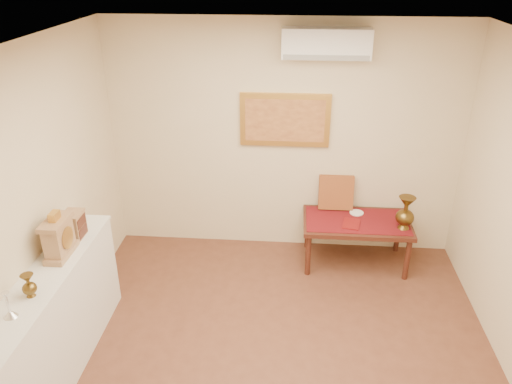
# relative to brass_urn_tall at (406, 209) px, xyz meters

# --- Properties ---
(floor) EXTENTS (4.50, 4.50, 0.00)m
(floor) POSITION_rel_brass_urn_tall_xyz_m (-1.34, -1.75, -0.79)
(floor) COLOR brown
(floor) RESTS_ON ground
(ceiling) EXTENTS (4.50, 4.50, 0.00)m
(ceiling) POSITION_rel_brass_urn_tall_xyz_m (-1.34, -1.75, 1.91)
(ceiling) COLOR white
(ceiling) RESTS_ON ground
(wall_back) EXTENTS (4.00, 0.02, 2.70)m
(wall_back) POSITION_rel_brass_urn_tall_xyz_m (-1.34, 0.50, 0.56)
(wall_back) COLOR beige
(wall_back) RESTS_ON ground
(wall_left) EXTENTS (0.02, 4.50, 2.70)m
(wall_left) POSITION_rel_brass_urn_tall_xyz_m (-3.34, -1.75, 0.56)
(wall_left) COLOR beige
(wall_left) RESTS_ON ground
(candlestick) EXTENTS (0.10, 0.10, 0.21)m
(candlestick) POSITION_rel_brass_urn_tall_xyz_m (-3.17, -2.24, 0.30)
(candlestick) COLOR silver
(candlestick) RESTS_ON display_ledge
(brass_urn_small) EXTENTS (0.11, 0.11, 0.24)m
(brass_urn_small) POSITION_rel_brass_urn_tall_xyz_m (-3.14, -2.00, 0.32)
(brass_urn_small) COLOR brown
(brass_urn_small) RESTS_ON display_ledge
(table_cloth) EXTENTS (1.14, 0.59, 0.01)m
(table_cloth) POSITION_rel_brass_urn_tall_xyz_m (-0.49, 0.13, -0.23)
(table_cloth) COLOR maroon
(table_cloth) RESTS_ON low_table
(brass_urn_tall) EXTENTS (0.20, 0.20, 0.46)m
(brass_urn_tall) POSITION_rel_brass_urn_tall_xyz_m (0.00, 0.00, 0.00)
(brass_urn_tall) COLOR brown
(brass_urn_tall) RESTS_ON table_cloth
(plate) EXTENTS (0.16, 0.16, 0.01)m
(plate) POSITION_rel_brass_urn_tall_xyz_m (-0.48, 0.30, -0.22)
(plate) COLOR white
(plate) RESTS_ON table_cloth
(menu) EXTENTS (0.23, 0.28, 0.01)m
(menu) POSITION_rel_brass_urn_tall_xyz_m (-0.56, 0.04, -0.22)
(menu) COLOR maroon
(menu) RESTS_ON table_cloth
(cushion) EXTENTS (0.40, 0.18, 0.41)m
(cushion) POSITION_rel_brass_urn_tall_xyz_m (-0.72, 0.42, -0.03)
(cushion) COLOR maroon
(cushion) RESTS_ON table_cloth
(display_ledge) EXTENTS (0.37, 2.02, 0.98)m
(display_ledge) POSITION_rel_brass_urn_tall_xyz_m (-3.16, -1.75, -0.29)
(display_ledge) COLOR silver
(display_ledge) RESTS_ON floor
(mantel_clock) EXTENTS (0.17, 0.36, 0.41)m
(mantel_clock) POSITION_rel_brass_urn_tall_xyz_m (-3.15, -1.45, 0.37)
(mantel_clock) COLOR #A37A53
(mantel_clock) RESTS_ON display_ledge
(wooden_chest) EXTENTS (0.16, 0.21, 0.24)m
(wooden_chest) POSITION_rel_brass_urn_tall_xyz_m (-3.15, -1.15, 0.32)
(wooden_chest) COLOR #A37A53
(wooden_chest) RESTS_ON display_ledge
(low_table) EXTENTS (1.20, 0.70, 0.55)m
(low_table) POSITION_rel_brass_urn_tall_xyz_m (-0.49, 0.13, -0.30)
(low_table) COLOR #471F15
(low_table) RESTS_ON floor
(painting) EXTENTS (1.00, 0.06, 0.60)m
(painting) POSITION_rel_brass_urn_tall_xyz_m (-1.34, 0.48, 0.81)
(painting) COLOR gold
(painting) RESTS_ON wall_back
(ac_unit) EXTENTS (0.90, 0.25, 0.30)m
(ac_unit) POSITION_rel_brass_urn_tall_xyz_m (-0.94, 0.37, 1.66)
(ac_unit) COLOR white
(ac_unit) RESTS_ON wall_back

